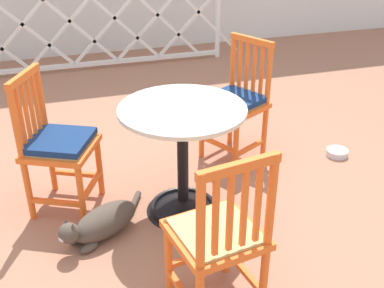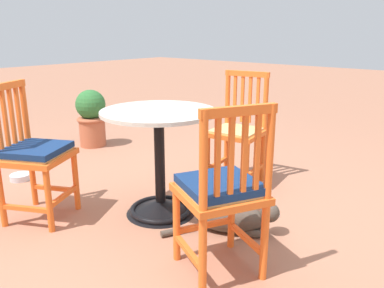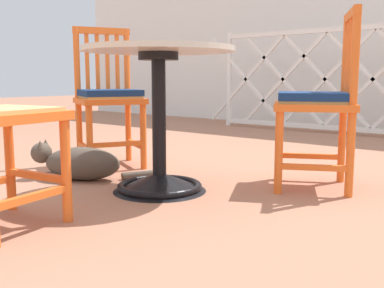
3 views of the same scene
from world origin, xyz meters
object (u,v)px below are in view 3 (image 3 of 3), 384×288
object	(u,v)px
orange_chair_at_corner	(318,103)
orange_chair_by_planter	(109,98)
tabby_cat	(77,163)
cafe_table	(159,136)

from	to	relation	value
orange_chair_at_corner	orange_chair_by_planter	world-z (taller)	same
orange_chair_at_corner	tabby_cat	world-z (taller)	orange_chair_at_corner
cafe_table	tabby_cat	bearing A→B (deg)	-168.18
tabby_cat	orange_chair_at_corner	bearing A→B (deg)	31.69
cafe_table	tabby_cat	distance (m)	0.59
cafe_table	orange_chair_by_planter	xyz separation A→B (m)	(-0.73, 0.28, 0.16)
cafe_table	orange_chair_by_planter	world-z (taller)	orange_chair_by_planter
orange_chair_at_corner	cafe_table	bearing A→B (deg)	-134.99
cafe_table	orange_chair_at_corner	bearing A→B (deg)	45.01
cafe_table	orange_chair_by_planter	bearing A→B (deg)	158.73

